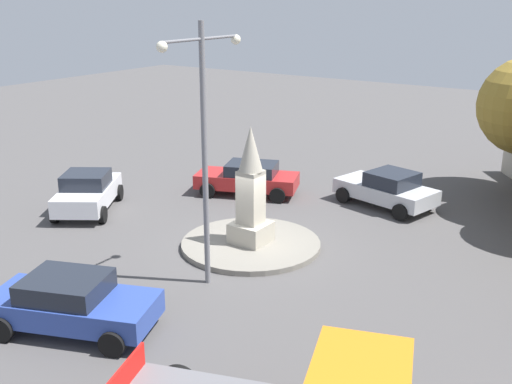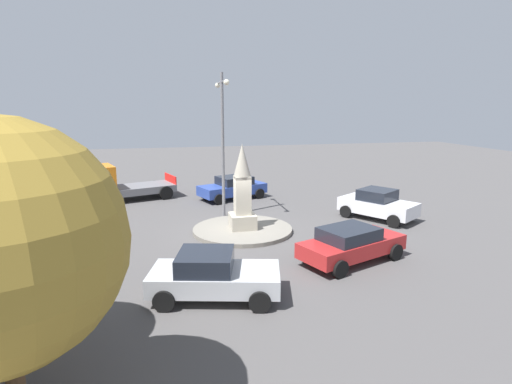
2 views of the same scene
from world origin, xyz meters
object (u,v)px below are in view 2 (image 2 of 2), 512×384
object	(u,v)px
monument	(242,192)
truck_orange_passing	(116,184)
car_silver_approaching	(213,275)
car_white_parked_left	(378,204)
streetlamp	(223,131)
car_red_parked_right	(351,243)
car_blue_far_side	(233,187)

from	to	relation	value
monument	truck_orange_passing	bearing A→B (deg)	39.13
car_silver_approaching	car_white_parked_left	bearing A→B (deg)	-53.62
monument	streetlamp	bearing A→B (deg)	8.83
streetlamp	truck_orange_passing	xyz separation A→B (m)	(4.90, 5.88, -3.44)
car_red_parked_right	monument	bearing A→B (deg)	35.48
car_silver_approaching	car_blue_far_side	bearing A→B (deg)	-12.34
car_blue_far_side	truck_orange_passing	world-z (taller)	truck_orange_passing
monument	truck_orange_passing	size ratio (longest dim) A/B	0.69
truck_orange_passing	car_silver_approaching	bearing A→B (deg)	-163.57
monument	streetlamp	distance (m)	3.92
monument	car_red_parked_right	bearing A→B (deg)	-144.52
truck_orange_passing	car_blue_far_side	bearing A→B (deg)	-97.59
car_blue_far_side	car_red_parked_right	bearing A→B (deg)	-167.44
car_silver_approaching	car_white_parked_left	size ratio (longest dim) A/B	1.02
car_red_parked_right	car_silver_approaching	bearing A→B (deg)	107.98
car_blue_far_side	streetlamp	bearing A→B (deg)	163.56
monument	car_white_parked_left	bearing A→B (deg)	-85.39
car_white_parked_left	car_blue_far_side	bearing A→B (deg)	46.15
car_red_parked_right	car_white_parked_left	size ratio (longest dim) A/B	1.09
car_silver_approaching	truck_orange_passing	distance (m)	14.73
streetlamp	car_red_parked_right	size ratio (longest dim) A/B	1.63
streetlamp	truck_orange_passing	distance (m)	8.39
streetlamp	car_blue_far_side	distance (m)	5.57
car_blue_far_side	car_white_parked_left	bearing A→B (deg)	-133.85
car_white_parked_left	truck_orange_passing	xyz separation A→B (m)	(7.20, 13.56, 0.27)
car_silver_approaching	car_blue_far_side	xyz separation A→B (m)	(13.18, -2.89, 0.01)
streetlamp	truck_orange_passing	bearing A→B (deg)	50.22
car_silver_approaching	car_blue_far_side	size ratio (longest dim) A/B	0.94
streetlamp	car_blue_far_side	xyz separation A→B (m)	(3.96, -1.17, -3.75)
streetlamp	car_blue_far_side	size ratio (longest dim) A/B	1.64
monument	streetlamp	world-z (taller)	streetlamp
car_red_parked_right	car_white_parked_left	distance (m)	6.51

